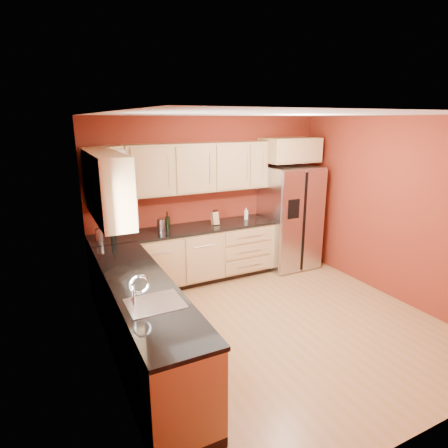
{
  "coord_description": "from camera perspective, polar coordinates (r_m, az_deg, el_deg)",
  "views": [
    {
      "loc": [
        -2.51,
        -3.55,
        2.54
      ],
      "look_at": [
        -0.29,
        0.9,
        1.15
      ],
      "focal_mm": 30.0,
      "sensor_mm": 36.0,
      "label": 1
    }
  ],
  "objects": [
    {
      "name": "wall_left",
      "position": [
        3.79,
        -17.38,
        -4.25
      ],
      "size": [
        0.04,
        4.0,
        2.6
      ],
      "primitive_type": "cube",
      "color": "maroon",
      "rests_on": "floor"
    },
    {
      "name": "wine_bottle_a",
      "position": [
        5.71,
        -8.6,
        0.47
      ],
      "size": [
        0.07,
        0.07,
        0.29
      ],
      "primitive_type": null,
      "rotation": [
        0.0,
        0.0,
        -0.06
      ],
      "color": "black",
      "rests_on": "countertop_back"
    },
    {
      "name": "floor",
      "position": [
        5.03,
        7.8,
        -14.88
      ],
      "size": [
        4.0,
        4.0,
        0.0
      ],
      "primitive_type": "plane",
      "color": "#A0743E",
      "rests_on": "ground"
    },
    {
      "name": "wall_right",
      "position": [
        5.87,
        24.7,
        1.95
      ],
      "size": [
        0.04,
        4.0,
        2.6
      ],
      "primitive_type": "cube",
      "color": "maroon",
      "rests_on": "floor"
    },
    {
      "name": "base_cabinets_back",
      "position": [
        5.98,
        -5.69,
        -5.03
      ],
      "size": [
        2.9,
        0.6,
        0.88
      ],
      "primitive_type": "cube",
      "color": "tan",
      "rests_on": "floor"
    },
    {
      "name": "ceiling",
      "position": [
        4.34,
        9.11,
        16.19
      ],
      "size": [
        4.0,
        4.0,
        0.0
      ],
      "primitive_type": "plane",
      "color": "silver",
      "rests_on": "wall_back"
    },
    {
      "name": "upper_cabinets_left",
      "position": [
        4.38,
        -17.41,
        5.49
      ],
      "size": [
        0.33,
        1.35,
        0.75
      ],
      "primitive_type": "cube",
      "color": "tan",
      "rests_on": "wall_left"
    },
    {
      "name": "countertop_back",
      "position": [
        5.83,
        -5.77,
        -0.83
      ],
      "size": [
        2.9,
        0.62,
        0.04
      ],
      "primitive_type": "cube",
      "color": "black",
      "rests_on": "base_cabinets_back"
    },
    {
      "name": "over_fridge_cabinet",
      "position": [
        6.53,
        9.97,
        11.07
      ],
      "size": [
        0.92,
        0.6,
        0.4
      ],
      "primitive_type": "cube",
      "color": "tan",
      "rests_on": "wall_back"
    },
    {
      "name": "window",
      "position": [
        3.25,
        -15.9,
        -2.8
      ],
      "size": [
        0.03,
        0.9,
        1.0
      ],
      "primitive_type": "cube",
      "color": "white",
      "rests_on": "wall_left"
    },
    {
      "name": "sink_faucet",
      "position": [
        3.48,
        -10.56,
        -9.69
      ],
      "size": [
        0.5,
        0.42,
        0.3
      ],
      "primitive_type": null,
      "color": "white",
      "rests_on": "countertop_left"
    },
    {
      "name": "canister_right",
      "position": [
        5.64,
        -9.54,
        -0.26
      ],
      "size": [
        0.14,
        0.14,
        0.2
      ],
      "primitive_type": "cylinder",
      "rotation": [
        0.0,
        0.0,
        0.18
      ],
      "color": "#A9A9AE",
      "rests_on": "countertop_back"
    },
    {
      "name": "wall_front",
      "position": [
        3.2,
        29.49,
        -9.42
      ],
      "size": [
        4.0,
        0.04,
        2.6
      ],
      "primitive_type": "cube",
      "color": "maroon",
      "rests_on": "floor"
    },
    {
      "name": "base_cabinets_left",
      "position": [
        4.2,
        -12.24,
        -14.8
      ],
      "size": [
        0.6,
        2.8,
        0.88
      ],
      "primitive_type": "cube",
      "color": "tan",
      "rests_on": "floor"
    },
    {
      "name": "countertop_left",
      "position": [
        3.99,
        -12.48,
        -9.07
      ],
      "size": [
        0.62,
        2.8,
        0.04
      ],
      "primitive_type": "cube",
      "color": "black",
      "rests_on": "base_cabinets_left"
    },
    {
      "name": "corner_upper_cabinet",
      "position": [
        5.33,
        -17.37,
        7.19
      ],
      "size": [
        0.67,
        0.67,
        0.75
      ],
      "primitive_type": "cube",
      "rotation": [
        0.0,
        0.0,
        0.79
      ],
      "color": "tan",
      "rests_on": "wall_back"
    },
    {
      "name": "wall_back",
      "position": [
        6.21,
        -2.15,
        4.08
      ],
      "size": [
        4.0,
        0.04,
        2.6
      ],
      "primitive_type": "cube",
      "color": "maroon",
      "rests_on": "floor"
    },
    {
      "name": "canister_left",
      "position": [
        5.44,
        -18.47,
        -1.6
      ],
      "size": [
        0.13,
        0.13,
        0.18
      ],
      "primitive_type": "cylinder",
      "rotation": [
        0.0,
        0.0,
        0.21
      ],
      "color": "#A9A9AE",
      "rests_on": "countertop_back"
    },
    {
      "name": "wine_bottle_b",
      "position": [
        5.55,
        -16.64,
        -0.19
      ],
      "size": [
        0.1,
        0.1,
        0.34
      ],
      "primitive_type": null,
      "rotation": [
        0.0,
        0.0,
        0.3
      ],
      "color": "black",
      "rests_on": "countertop_back"
    },
    {
      "name": "refrigerator",
      "position": [
        6.66,
        9.89,
        1.02
      ],
      "size": [
        0.9,
        0.75,
        1.78
      ],
      "primitive_type": "cube",
      "color": "#A9A9AE",
      "rests_on": "floor"
    },
    {
      "name": "knife_block",
      "position": [
        5.98,
        -1.4,
        0.87
      ],
      "size": [
        0.1,
        0.1,
        0.2
      ],
      "primitive_type": "cube",
      "rotation": [
        0.0,
        0.0,
        0.04
      ],
      "color": "tan",
      "rests_on": "countertop_back"
    },
    {
      "name": "soap_dispenser",
      "position": [
        6.29,
        3.38,
        1.58
      ],
      "size": [
        0.09,
        0.09,
        0.2
      ],
      "primitive_type": "cylinder",
      "rotation": [
        0.0,
        0.0,
        -0.38
      ],
      "color": "white",
      "rests_on": "countertop_back"
    },
    {
      "name": "upper_cabinets_back",
      "position": [
        5.88,
        -3.77,
        8.58
      ],
      "size": [
        2.3,
        0.33,
        0.75
      ],
      "primitive_type": "cube",
      "color": "tan",
      "rests_on": "wall_back"
    }
  ]
}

